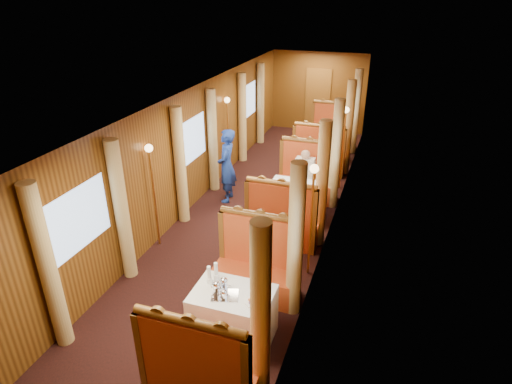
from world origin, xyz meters
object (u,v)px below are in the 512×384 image
at_px(table_mid, 295,202).
at_px(banquette_far_fwd, 319,157).
at_px(fruit_plate, 254,302).
at_px(teapot_back, 224,285).
at_px(banquette_near_aft, 257,269).
at_px(rose_vase_far, 326,126).
at_px(table_near, 233,315).
at_px(teapot_left, 217,289).
at_px(rose_vase_mid, 296,177).
at_px(teapot_right, 224,296).
at_px(banquette_near_fwd, 200,372).
at_px(banquette_mid_aft, 306,180).
at_px(table_far, 326,146).
at_px(passenger, 304,171).
at_px(banquette_far_aft, 332,133).
at_px(banquette_mid_fwd, 282,223).
at_px(tea_tray, 225,296).
at_px(steward, 227,166).

relative_size(table_mid, banquette_far_fwd, 0.78).
bearing_deg(fruit_plate, teapot_back, 164.34).
xyz_separation_m(banquette_near_aft, rose_vase_far, (-0.04, 6.00, 0.50)).
bearing_deg(banquette_far_fwd, rose_vase_far, 92.11).
xyz_separation_m(table_near, teapot_back, (-0.13, 0.03, 0.45)).
height_order(banquette_far_fwd, teapot_back, banquette_far_fwd).
distance_m(teapot_left, rose_vase_mid, 3.53).
bearing_deg(banquette_near_aft, teapot_right, -92.60).
distance_m(banquette_near_fwd, banquette_mid_aft, 5.53).
relative_size(teapot_right, teapot_back, 0.78).
relative_size(table_near, table_far, 1.00).
bearing_deg(passenger, banquette_mid_aft, 90.00).
bearing_deg(fruit_plate, table_near, 163.81).
height_order(table_mid, fruit_plate, fruit_plate).
bearing_deg(banquette_far_fwd, rose_vase_mid, -89.81).
distance_m(table_mid, banquette_far_aft, 4.51).
bearing_deg(banquette_mid_aft, banquette_mid_fwd, -90.00).
xyz_separation_m(banquette_near_fwd, banquette_near_aft, (0.00, 2.03, 0.00)).
height_order(banquette_far_aft, rose_vase_mid, banquette_far_aft).
height_order(tea_tray, fruit_plate, fruit_plate).
xyz_separation_m(table_near, teapot_left, (-0.19, -0.07, 0.44)).
height_order(banquette_mid_aft, rose_vase_far, banquette_mid_aft).
height_order(tea_tray, passenger, passenger).
bearing_deg(rose_vase_far, rose_vase_mid, -89.26).
xyz_separation_m(banquette_far_aft, teapot_left, (-0.19, -8.08, 0.40)).
relative_size(teapot_left, steward, 0.11).
distance_m(banquette_near_aft, teapot_left, 1.17).
relative_size(table_mid, banquette_mid_fwd, 0.78).
bearing_deg(rose_vase_mid, table_far, 90.13).
bearing_deg(rose_vase_far, fruit_plate, -87.06).
bearing_deg(table_far, teapot_back, -91.07).
bearing_deg(passenger, tea_tray, -90.92).
bearing_deg(table_near, teapot_right, -109.87).
bearing_deg(steward, banquette_far_fwd, 133.49).
bearing_deg(teapot_right, table_mid, 91.61).
height_order(table_mid, teapot_left, teapot_left).
bearing_deg(teapot_back, rose_vase_mid, 103.04).
bearing_deg(banquette_far_aft, rose_vase_mid, -89.90).
bearing_deg(banquette_near_aft, table_far, 90.00).
xyz_separation_m(banquette_near_aft, fruit_plate, (0.33, -1.11, 0.35)).
relative_size(table_near, teapot_back, 6.03).
distance_m(banquette_far_aft, steward, 4.50).
bearing_deg(fruit_plate, steward, 116.38).
xyz_separation_m(banquette_near_fwd, rose_vase_mid, (0.01, 4.47, 0.50)).
relative_size(teapot_left, teapot_right, 1.27).
bearing_deg(steward, banquette_near_fwd, 8.95).
bearing_deg(banquette_mid_aft, rose_vase_far, 90.87).
height_order(banquette_near_fwd, rose_vase_far, banquette_near_fwd).
height_order(table_mid, tea_tray, tea_tray).
bearing_deg(table_mid, teapot_right, -90.83).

